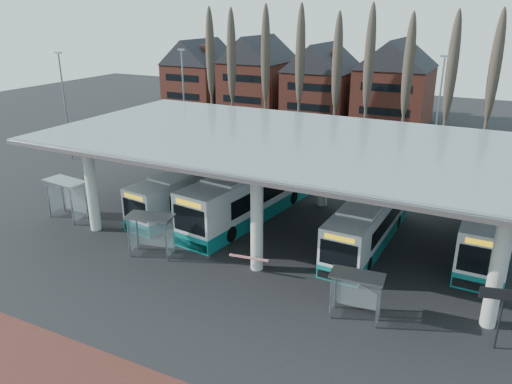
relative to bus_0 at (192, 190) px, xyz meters
The scene contains 16 objects.
ground 12.04m from the bus_0, 45.95° to the right, with size 140.00×140.00×0.00m, color black.
station_canopy 9.34m from the bus_0, ahead, with size 32.00×16.00×6.34m.
poplar_row 26.81m from the bus_0, 71.21° to the left, with size 45.10×1.10×14.50m.
townhouse_row 36.46m from the bus_0, 101.87° to the left, with size 36.80×10.30×12.25m.
lamp_post_a 17.00m from the bus_0, 125.85° to the left, with size 0.80×0.16×10.17m.
lamp_post_b 22.87m from the bus_0, 50.59° to the left, with size 0.80×0.16×10.17m.
lamp_post_d 18.91m from the bus_0, 162.99° to the left, with size 0.80×0.16×10.17m.
bus_0 is the anchor object (origin of this frame).
bus_1 4.57m from the bus_0, ahead, with size 4.39×13.22×3.61m.
bus_2 13.05m from the bus_0, ahead, with size 2.76×11.20×3.09m.
bus_3 19.90m from the bus_0, ahead, with size 2.74×11.97×3.32m.
shelter_0 8.62m from the bus_0, 141.52° to the right, with size 3.16×1.84×2.79m.
shelter_1 7.51m from the bus_0, 75.01° to the right, with size 2.97×1.97×2.54m.
shelter_2 16.71m from the bus_0, 29.19° to the right, with size 2.58×1.45×2.30m.
info_sign_0 22.13m from the bus_0, 20.66° to the right, with size 1.93×0.54×2.92m.
barrier 10.55m from the bus_0, 39.27° to the right, with size 2.26×0.76×1.13m.
Camera 1 is at (11.18, -19.91, 13.84)m, focal length 35.00 mm.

